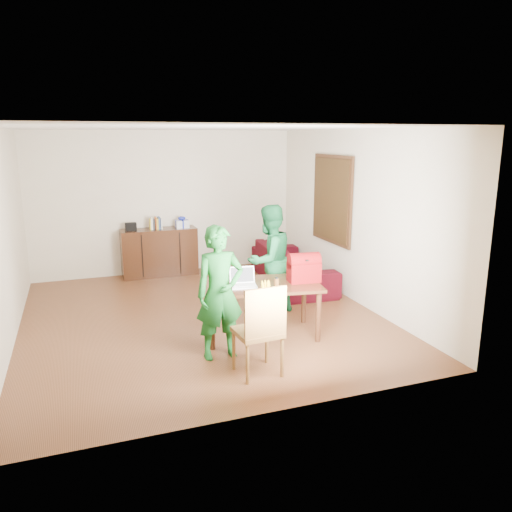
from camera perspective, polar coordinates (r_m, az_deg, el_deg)
name	(u,v)px	position (r m, az deg, el deg)	size (l,w,h in m)	color
room	(199,228)	(7.20, -6.58, 3.18)	(5.20, 5.70, 2.90)	#452611
table	(261,290)	(6.55, 0.60, -3.90)	(1.65, 1.10, 0.71)	black
chair	(258,348)	(5.62, 0.25, -10.47)	(0.51, 0.49, 1.06)	brown
person_near	(220,293)	(5.88, -4.15, -4.21)	(0.58, 0.38, 1.60)	#13551C
person_far	(269,260)	(7.33, 1.53, -0.46)	(0.80, 0.62, 1.64)	#166634
laptop	(244,283)	(6.39, -1.41, -3.15)	(0.36, 0.28, 0.23)	white
bananas	(266,290)	(6.16, 1.11, -3.92)	(0.16, 0.10, 0.06)	gold
bottle	(277,284)	(6.22, 2.36, -3.20)	(0.06, 0.06, 0.17)	brown
red_bag	(304,270)	(6.62, 5.49, -1.64)	(0.41, 0.24, 0.30)	maroon
sofa	(292,265)	(8.97, 4.15, -1.05)	(2.30, 0.90, 0.67)	#35060D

